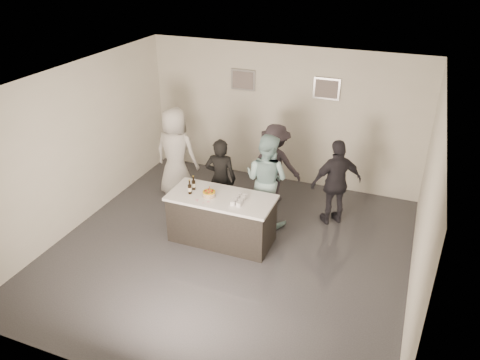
{
  "coord_description": "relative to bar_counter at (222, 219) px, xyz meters",
  "views": [
    {
      "loc": [
        2.65,
        -6.21,
        4.88
      ],
      "look_at": [
        0.0,
        0.5,
        1.15
      ],
      "focal_mm": 35.0,
      "sensor_mm": 36.0,
      "label": 1
    }
  ],
  "objects": [
    {
      "name": "floor",
      "position": [
        0.25,
        -0.25,
        -0.45
      ],
      "size": [
        6.0,
        6.0,
        0.0
      ],
      "primitive_type": "plane",
      "color": "#3D3D42",
      "rests_on": "ground"
    },
    {
      "name": "ceiling",
      "position": [
        0.25,
        -0.25,
        2.55
      ],
      "size": [
        6.0,
        6.0,
        0.0
      ],
      "primitive_type": "plane",
      "rotation": [
        3.14,
        0.0,
        0.0
      ],
      "color": "white"
    },
    {
      "name": "wall_back",
      "position": [
        0.25,
        2.75,
        1.05
      ],
      "size": [
        6.0,
        0.04,
        3.0
      ],
      "primitive_type": "cube",
      "color": "silver",
      "rests_on": "ground"
    },
    {
      "name": "wall_front",
      "position": [
        0.25,
        -3.25,
        1.05
      ],
      "size": [
        6.0,
        0.04,
        3.0
      ],
      "primitive_type": "cube",
      "color": "silver",
      "rests_on": "ground"
    },
    {
      "name": "wall_left",
      "position": [
        -2.75,
        -0.25,
        1.05
      ],
      "size": [
        0.04,
        6.0,
        3.0
      ],
      "primitive_type": "cube",
      "color": "silver",
      "rests_on": "ground"
    },
    {
      "name": "wall_right",
      "position": [
        3.25,
        -0.25,
        1.05
      ],
      "size": [
        0.04,
        6.0,
        3.0
      ],
      "primitive_type": "cube",
      "color": "silver",
      "rests_on": "ground"
    },
    {
      "name": "picture_left",
      "position": [
        -0.65,
        2.72,
        1.75
      ],
      "size": [
        0.54,
        0.04,
        0.44
      ],
      "primitive_type": "cube",
      "color": "#B2B2B7",
      "rests_on": "wall_back"
    },
    {
      "name": "picture_right",
      "position": [
        1.15,
        2.72,
        1.75
      ],
      "size": [
        0.54,
        0.04,
        0.44
      ],
      "primitive_type": "cube",
      "color": "#B2B2B7",
      "rests_on": "wall_back"
    },
    {
      "name": "bar_counter",
      "position": [
        0.0,
        0.0,
        0.0
      ],
      "size": [
        1.86,
        0.86,
        0.9
      ],
      "primitive_type": "cube",
      "color": "white",
      "rests_on": "ground"
    },
    {
      "name": "cake",
      "position": [
        -0.2,
        -0.06,
        0.49
      ],
      "size": [
        0.23,
        0.23,
        0.08
      ],
      "primitive_type": "cylinder",
      "color": "gold",
      "rests_on": "bar_counter"
    },
    {
      "name": "beer_bottle_a",
      "position": [
        -0.56,
        0.07,
        0.58
      ],
      "size": [
        0.07,
        0.07,
        0.26
      ],
      "primitive_type": "cylinder",
      "color": "black",
      "rests_on": "bar_counter"
    },
    {
      "name": "beer_bottle_b",
      "position": [
        -0.55,
        -0.1,
        0.58
      ],
      "size": [
        0.07,
        0.07,
        0.26
      ],
      "primitive_type": "cylinder",
      "color": "black",
      "rests_on": "bar_counter"
    },
    {
      "name": "tumbler_cluster",
      "position": [
        0.35,
        -0.04,
        0.49
      ],
      "size": [
        0.19,
        0.4,
        0.08
      ],
      "primitive_type": "cube",
      "color": "orange",
      "rests_on": "bar_counter"
    },
    {
      "name": "candles",
      "position": [
        -0.22,
        -0.28,
        0.45
      ],
      "size": [
        0.24,
        0.08,
        0.01
      ],
      "primitive_type": "cube",
      "color": "pink",
      "rests_on": "bar_counter"
    },
    {
      "name": "person_main_black",
      "position": [
        -0.35,
        0.77,
        0.36
      ],
      "size": [
        0.66,
        0.5,
        1.63
      ],
      "primitive_type": "imported",
      "rotation": [
        0.0,
        0.0,
        3.34
      ],
      "color": "black",
      "rests_on": "ground"
    },
    {
      "name": "person_main_blue",
      "position": [
        0.52,
        0.91,
        0.45
      ],
      "size": [
        1.0,
        0.85,
        1.79
      ],
      "primitive_type": "imported",
      "rotation": [
        0.0,
        0.0,
        2.92
      ],
      "color": "#99C6C8",
      "rests_on": "ground"
    },
    {
      "name": "person_guest_left",
      "position": [
        -1.57,
        1.26,
        0.51
      ],
      "size": [
        0.95,
        0.63,
        1.91
      ],
      "primitive_type": "imported",
      "rotation": [
        0.0,
        0.0,
        3.12
      ],
      "color": "silver",
      "rests_on": "ground"
    },
    {
      "name": "person_guest_right",
      "position": [
        1.74,
        1.37,
        0.39
      ],
      "size": [
        1.04,
        0.91,
        1.69
      ],
      "primitive_type": "imported",
      "rotation": [
        0.0,
        0.0,
        3.77
      ],
      "color": "#26252B",
      "rests_on": "ground"
    },
    {
      "name": "person_guest_back",
      "position": [
        0.42,
        1.77,
        0.38
      ],
      "size": [
        1.1,
        0.67,
        1.66
      ],
      "primitive_type": "imported",
      "rotation": [
        0.0,
        0.0,
        3.09
      ],
      "color": "#312B33",
      "rests_on": "ground"
    }
  ]
}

